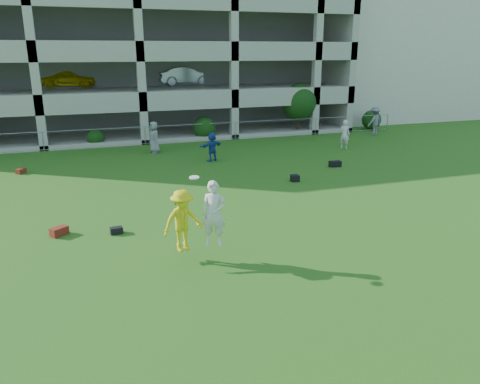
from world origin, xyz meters
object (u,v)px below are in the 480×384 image
object	(u,v)px
bystander_f	(375,121)
parking_garage	(126,47)
crate_d	(295,178)
frisbee_contest	(192,219)
bystander_e	(345,134)
bystander_d	(212,147)
stucco_building	(379,59)
bystander_c	(154,137)

from	to	relation	value
bystander_f	parking_garage	distance (m)	19.50
crate_d	frisbee_contest	size ratio (longest dim) A/B	0.16
bystander_e	parking_garage	size ratio (longest dim) A/B	0.06
bystander_d	parking_garage	bearing A→B (deg)	-101.68
bystander_f	stucco_building	bearing A→B (deg)	-143.39
stucco_building	parking_garage	world-z (taller)	parking_garage
crate_d	bystander_d	bearing A→B (deg)	115.75
crate_d	parking_garage	bearing A→B (deg)	105.23
frisbee_contest	parking_garage	world-z (taller)	parking_garage
bystander_c	crate_d	distance (m)	9.78
bystander_e	parking_garage	world-z (taller)	parking_garage
bystander_f	parking_garage	world-z (taller)	parking_garage
stucco_building	crate_d	world-z (taller)	stucco_building
frisbee_contest	parking_garage	xyz separation A→B (m)	(1.04, 26.33, 4.73)
bystander_c	parking_garage	size ratio (longest dim) A/B	0.06
crate_d	parking_garage	xyz separation A→B (m)	(-5.33, 19.57, 5.86)
stucco_building	bystander_e	bearing A→B (deg)	-129.73
bystander_d	bystander_f	world-z (taller)	bystander_f
bystander_d	crate_d	distance (m)	5.79
bystander_d	bystander_f	distance (m)	13.63
stucco_building	crate_d	size ratio (longest dim) A/B	45.71
stucco_building	parking_garage	size ratio (longest dim) A/B	0.53
bystander_d	parking_garage	distance (m)	15.56
bystander_c	frisbee_contest	xyz separation A→B (m)	(-1.23, -15.05, 0.37)
bystander_e	crate_d	xyz separation A→B (m)	(-6.01, -5.83, -0.72)
bystander_d	parking_garage	xyz separation A→B (m)	(-2.83, 14.38, 5.23)
bystander_e	parking_garage	distance (m)	18.54
bystander_c	frisbee_contest	size ratio (longest dim) A/B	0.82
frisbee_contest	parking_garage	size ratio (longest dim) A/B	0.07
bystander_e	bystander_f	world-z (taller)	bystander_f
bystander_f	crate_d	bearing A→B (deg)	22.55
crate_d	frisbee_contest	bearing A→B (deg)	-133.27
bystander_f	bystander_d	bearing A→B (deg)	-1.44
crate_d	parking_garage	world-z (taller)	parking_garage
bystander_f	frisbee_contest	xyz separation A→B (m)	(-16.85, -16.08, 0.29)
bystander_f	crate_d	world-z (taller)	bystander_f
bystander_f	bystander_e	bearing A→B (deg)	18.87
bystander_f	frisbee_contest	world-z (taller)	frisbee_contest
stucco_building	frisbee_contest	size ratio (longest dim) A/B	7.16
bystander_d	bystander_e	bearing A→B (deg)	161.53
bystander_f	frisbee_contest	bearing A→B (deg)	24.58
bystander_e	frisbee_contest	xyz separation A→B (m)	(-12.38, -12.60, 0.41)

